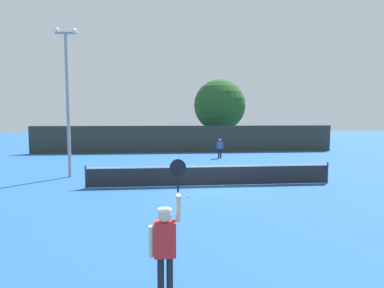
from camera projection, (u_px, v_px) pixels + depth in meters
name	position (u px, v px, depth m)	size (l,w,h in m)	color
ground_plane	(211.00, 186.00, 15.25)	(120.00, 120.00, 0.00)	#235693
tennis_net	(211.00, 175.00, 15.21)	(11.88, 0.08, 1.07)	#232328
perimeter_fence	(186.00, 139.00, 29.99)	(28.72, 0.12, 2.53)	#2D332D
player_serving	(166.00, 240.00, 5.53)	(0.68, 0.40, 2.55)	red
player_receiving	(220.00, 147.00, 25.49)	(0.57, 0.23, 1.55)	blue
tennis_ball	(189.00, 197.00, 12.96)	(0.07, 0.07, 0.07)	#CCE033
light_pole	(67.00, 93.00, 17.13)	(1.18, 0.28, 8.08)	gray
large_tree	(220.00, 105.00, 35.80)	(5.84, 5.84, 7.62)	brown
parked_car_near	(196.00, 139.00, 37.45)	(1.96, 4.23, 1.69)	red
parked_car_mid	(234.00, 139.00, 37.19)	(2.18, 4.32, 1.69)	#B7B7BC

